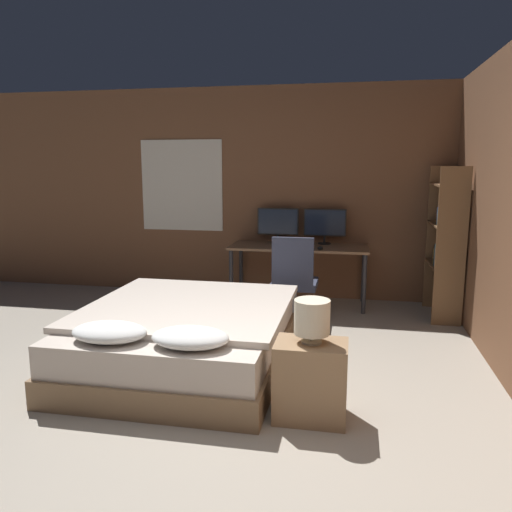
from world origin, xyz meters
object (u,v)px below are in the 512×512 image
object	(u,v)px
nightstand	(311,381)
computer_mouse	(320,248)
monitor_left	(278,223)
office_chair	(294,288)
bedside_lamp	(312,317)
desk	(299,252)
bed	(185,337)
bookshelf	(447,238)
monitor_right	(325,224)
keyboard	(297,248)

from	to	relation	value
nightstand	computer_mouse	bearing A→B (deg)	92.74
monitor_left	office_chair	size ratio (longest dim) A/B	0.54
bedside_lamp	desk	xyz separation A→B (m)	(-0.40, 2.85, -0.06)
bed	computer_mouse	world-z (taller)	computer_mouse
desk	bedside_lamp	bearing A→B (deg)	-82.04
desk	bookshelf	world-z (taller)	bookshelf
bedside_lamp	bookshelf	world-z (taller)	bookshelf
bed	monitor_left	world-z (taller)	monitor_left
bed	nightstand	size ratio (longest dim) A/B	3.73
bedside_lamp	monitor_left	size ratio (longest dim) A/B	0.56
office_chair	bookshelf	size ratio (longest dim) A/B	0.57
bedside_lamp	office_chair	bearing A→B (deg)	99.95
bed	nightstand	xyz separation A→B (m)	(1.14, -0.70, 0.01)
bookshelf	monitor_right	bearing A→B (deg)	160.49
computer_mouse	monitor_left	bearing A→B (deg)	142.57
bedside_lamp	keyboard	bearing A→B (deg)	98.61
nightstand	monitor_right	bearing A→B (deg)	91.89
monitor_left	bed	bearing A→B (deg)	-100.53
monitor_left	monitor_right	distance (m)	0.59
keyboard	computer_mouse	bearing A→B (deg)	0.00
keyboard	computer_mouse	size ratio (longest dim) A/B	5.22
bedside_lamp	keyboard	world-z (taller)	bedside_lamp
bed	nightstand	distance (m)	1.34
keyboard	computer_mouse	distance (m)	0.27
bed	monitor_right	size ratio (longest dim) A/B	3.84
bedside_lamp	monitor_right	size ratio (longest dim) A/B	0.56
bed	keyboard	bearing A→B (deg)	69.11
bedside_lamp	monitor_left	distance (m)	3.16
bed	computer_mouse	distance (m)	2.24
office_chair	monitor_left	bearing A→B (deg)	108.30
nightstand	computer_mouse	xyz separation A→B (m)	(-0.13, 2.64, 0.48)
computer_mouse	nightstand	bearing A→B (deg)	-87.26
nightstand	monitor_left	size ratio (longest dim) A/B	1.03
nightstand	keyboard	bearing A→B (deg)	98.61
nightstand	monitor_left	bearing A→B (deg)	102.77
keyboard	bookshelf	size ratio (longest dim) A/B	0.21
bed	desk	size ratio (longest dim) A/B	1.19
bedside_lamp	office_chair	world-z (taller)	office_chair
bedside_lamp	desk	world-z (taller)	bedside_lamp
nightstand	monitor_right	size ratio (longest dim) A/B	1.03
computer_mouse	bookshelf	world-z (taller)	bookshelf
office_chair	bookshelf	xyz separation A→B (m)	(1.63, 0.53, 0.52)
monitor_left	computer_mouse	world-z (taller)	monitor_left
bedside_lamp	office_chair	size ratio (longest dim) A/B	0.30
monitor_left	bookshelf	distance (m)	2.03
monitor_left	monitor_right	xyz separation A→B (m)	(0.59, 0.00, 0.00)
bedside_lamp	monitor_right	bearing A→B (deg)	91.89
monitor_right	monitor_left	bearing A→B (deg)	180.00
monitor_right	keyboard	size ratio (longest dim) A/B	1.43
bedside_lamp	monitor_right	distance (m)	3.09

